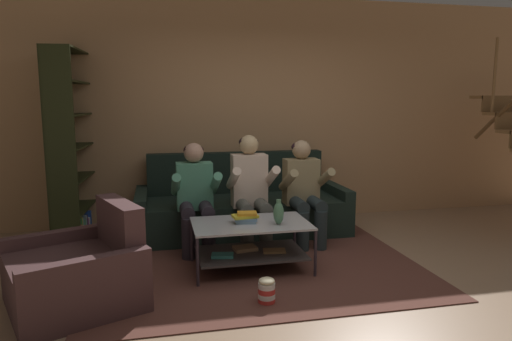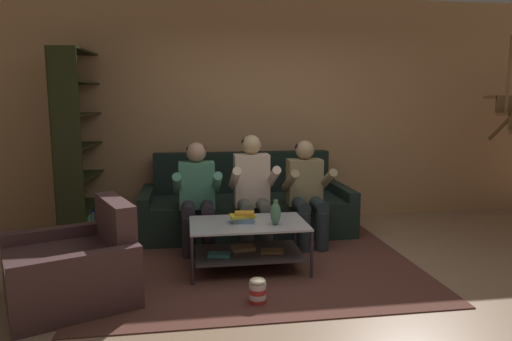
# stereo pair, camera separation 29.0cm
# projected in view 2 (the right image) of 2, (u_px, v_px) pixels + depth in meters

# --- Properties ---
(ground) EXTENTS (16.80, 16.80, 0.00)m
(ground) POSITION_uv_depth(u_px,v_px,m) (311.00, 292.00, 3.82)
(ground) COLOR #9A7B5F
(back_partition) EXTENTS (8.40, 0.12, 2.90)m
(back_partition) POSITION_uv_depth(u_px,v_px,m) (262.00, 111.00, 6.00)
(back_partition) COLOR tan
(back_partition) RESTS_ON ground
(couch) EXTENTS (2.48, 0.98, 0.94)m
(couch) POSITION_uv_depth(u_px,v_px,m) (246.00, 208.00, 5.54)
(couch) COLOR black
(couch) RESTS_ON ground
(person_seated_left) EXTENTS (0.50, 0.58, 1.14)m
(person_seated_left) POSITION_uv_depth(u_px,v_px,m) (197.00, 192.00, 4.83)
(person_seated_left) COLOR #272229
(person_seated_left) RESTS_ON ground
(person_seated_middle) EXTENTS (0.50, 0.58, 1.21)m
(person_seated_middle) POSITION_uv_depth(u_px,v_px,m) (253.00, 187.00, 4.92)
(person_seated_middle) COLOR #505049
(person_seated_middle) RESTS_ON ground
(person_seated_right) EXTENTS (0.50, 0.58, 1.15)m
(person_seated_right) POSITION_uv_depth(u_px,v_px,m) (307.00, 189.00, 5.01)
(person_seated_right) COLOR #232D2F
(person_seated_right) RESTS_ON ground
(coffee_table) EXTENTS (1.09, 0.66, 0.45)m
(coffee_table) POSITION_uv_depth(u_px,v_px,m) (248.00, 239.00, 4.29)
(coffee_table) COLOR #B6B5BA
(coffee_table) RESTS_ON ground
(area_rug) EXTENTS (3.09, 3.20, 0.01)m
(area_rug) POSITION_uv_depth(u_px,v_px,m) (249.00, 251.00, 4.83)
(area_rug) COLOR brown
(area_rug) RESTS_ON ground
(vase) EXTENTS (0.10, 0.10, 0.23)m
(vase) POSITION_uv_depth(u_px,v_px,m) (276.00, 213.00, 4.18)
(vase) COLOR #4A7C59
(vase) RESTS_ON coffee_table
(book_stack) EXTENTS (0.25, 0.17, 0.10)m
(book_stack) POSITION_uv_depth(u_px,v_px,m) (243.00, 217.00, 4.26)
(book_stack) COLOR #7BA0B8
(book_stack) RESTS_ON coffee_table
(bookshelf) EXTENTS (0.38, 0.98, 2.14)m
(bookshelf) POSITION_uv_depth(u_px,v_px,m) (77.00, 163.00, 5.27)
(bookshelf) COLOR black
(bookshelf) RESTS_ON ground
(armchair) EXTENTS (1.20, 1.22, 0.79)m
(armchair) POSITION_uv_depth(u_px,v_px,m) (75.00, 269.00, 3.64)
(armchair) COLOR #492F2F
(armchair) RESTS_ON ground
(popcorn_tub) EXTENTS (0.14, 0.14, 0.21)m
(popcorn_tub) POSITION_uv_depth(u_px,v_px,m) (258.00, 291.00, 3.59)
(popcorn_tub) COLOR red
(popcorn_tub) RESTS_ON ground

